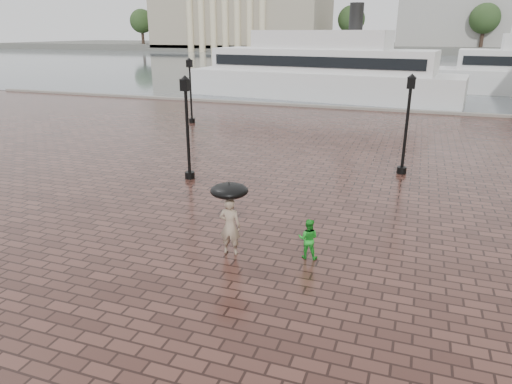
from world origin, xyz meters
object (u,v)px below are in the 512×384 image
(street_lamps, at_px, (251,110))
(adult_pedestrian, at_px, (230,226))
(ferry_near, at_px, (321,71))
(child_pedestrian, at_px, (308,239))

(street_lamps, height_order, adult_pedestrian, street_lamps)
(street_lamps, relative_size, ferry_near, 0.57)
(adult_pedestrian, relative_size, child_pedestrian, 1.45)
(adult_pedestrian, height_order, child_pedestrian, adult_pedestrian)
(adult_pedestrian, xyz_separation_m, ferry_near, (-4.52, 34.08, 1.74))
(street_lamps, height_order, ferry_near, ferry_near)
(child_pedestrian, xyz_separation_m, ferry_near, (-6.76, 33.58, 2.01))
(adult_pedestrian, distance_m, ferry_near, 34.42)
(ferry_near, bearing_deg, child_pedestrian, -72.09)
(street_lamps, relative_size, adult_pedestrian, 8.77)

